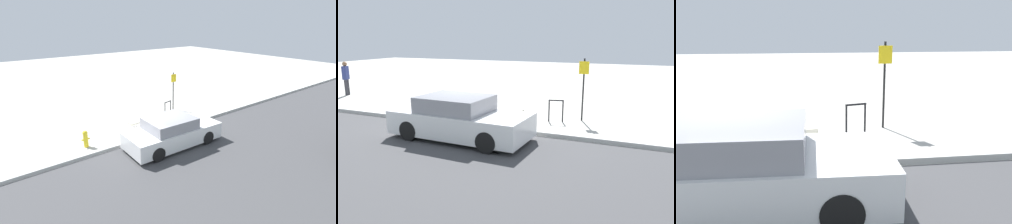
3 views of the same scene
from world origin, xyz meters
TOP-DOWN VIEW (x-y plane):
  - ground_plane at (0.00, 0.00)m, footprint 60.00×60.00m
  - road_strip at (0.00, -5.15)m, footprint 60.00×10.00m
  - curb at (0.00, 0.00)m, footprint 60.00×0.20m
  - bench at (0.56, 1.02)m, footprint 2.03×0.42m
  - bike_rack at (2.56, 1.86)m, footprint 0.55×0.16m
  - sign_post at (3.41, 2.42)m, footprint 0.36×0.08m
  - fire_hydrant at (-2.71, 0.87)m, footprint 0.36×0.22m
  - pedestrian at (-9.21, 3.01)m, footprint 0.37×0.46m
  - parked_car_near at (0.38, -1.28)m, footprint 4.33×1.92m

SIDE VIEW (x-z plane):
  - ground_plane at x=0.00m, z-range 0.00..0.00m
  - road_strip at x=0.00m, z-range 0.00..0.01m
  - curb at x=0.00m, z-range 0.00..0.13m
  - fire_hydrant at x=-2.71m, z-range 0.03..0.79m
  - bench at x=0.56m, z-range 0.20..0.72m
  - bike_rack at x=2.56m, z-range 0.09..0.91m
  - parked_car_near at x=0.38m, z-range -0.04..1.27m
  - pedestrian at x=-9.21m, z-range 0.06..1.85m
  - sign_post at x=3.41m, z-range 0.23..2.53m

